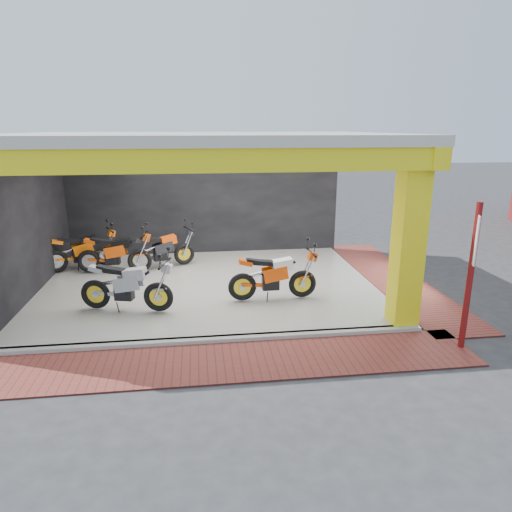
{
  "coord_description": "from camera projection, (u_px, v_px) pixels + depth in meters",
  "views": [
    {
      "loc": [
        -0.21,
        -8.72,
        3.82
      ],
      "look_at": [
        1.12,
        1.54,
        0.9
      ],
      "focal_mm": 32.0,
      "sensor_mm": 36.0,
      "label": 1
    }
  ],
  "objects": [
    {
      "name": "showroom_ceiling",
      "position": [
        204.0,
        138.0,
        10.32
      ],
      "size": [
        8.4,
        6.4,
        0.2
      ],
      "primitive_type": "cube",
      "color": "beige",
      "rests_on": "corner_column"
    },
    {
      "name": "paver_front",
      "position": [
        216.0,
        362.0,
        7.66
      ],
      "size": [
        9.0,
        1.4,
        0.03
      ],
      "primitive_type": "cube",
      "color": "maroon",
      "rests_on": "ground"
    },
    {
      "name": "moto_hero",
      "position": [
        303.0,
        271.0,
        10.16
      ],
      "size": [
        2.12,
        0.82,
        1.28
      ],
      "primitive_type": null,
      "rotation": [
        0.0,
        0.0,
        0.02
      ],
      "color": "#FF4C0A",
      "rests_on": "showroom_floor"
    },
    {
      "name": "floor_kerb",
      "position": [
        214.0,
        340.0,
        8.4
      ],
      "size": [
        8.0,
        0.2,
        0.1
      ],
      "primitive_type": "cube",
      "color": "silver",
      "rests_on": "ground"
    },
    {
      "name": "paver_right",
      "position": [
        393.0,
        279.0,
        11.89
      ],
      "size": [
        1.4,
        7.0,
        0.03
      ],
      "primitive_type": "cube",
      "color": "maroon",
      "rests_on": "ground"
    },
    {
      "name": "moto_row_a",
      "position": [
        158.0,
        283.0,
        9.36
      ],
      "size": [
        2.24,
        1.27,
        1.29
      ],
      "primitive_type": null,
      "rotation": [
        0.0,
        0.0,
        -0.24
      ],
      "color": "#9EA1A5",
      "rests_on": "showroom_floor"
    },
    {
      "name": "corner_column",
      "position": [
        409.0,
        241.0,
        8.66
      ],
      "size": [
        0.5,
        0.5,
        3.5
      ],
      "primitive_type": "cube",
      "color": "yellow",
      "rests_on": "ground"
    },
    {
      "name": "moto_row_b",
      "position": [
        140.0,
        250.0,
        11.99
      ],
      "size": [
        2.1,
        0.9,
        1.25
      ],
      "primitive_type": null,
      "rotation": [
        0.0,
        0.0,
        -0.07
      ],
      "color": "#DE4A09",
      "rests_on": "showroom_floor"
    },
    {
      "name": "showroom_floor",
      "position": [
        209.0,
        286.0,
        11.28
      ],
      "size": [
        8.0,
        6.0,
        0.1
      ],
      "primitive_type": "cube",
      "color": "silver",
      "rests_on": "ground"
    },
    {
      "name": "moto_row_c",
      "position": [
        184.0,
        244.0,
        12.65
      ],
      "size": [
        2.12,
        1.43,
        1.21
      ],
      "primitive_type": null,
      "rotation": [
        0.0,
        0.0,
        0.38
      ],
      "color": "black",
      "rests_on": "showroom_floor"
    },
    {
      "name": "signpost",
      "position": [
        471.0,
        271.0,
        7.8
      ],
      "size": [
        0.17,
        0.35,
        2.65
      ],
      "rotation": [
        0.0,
        0.0,
        -0.41
      ],
      "color": "maroon",
      "rests_on": "ground"
    },
    {
      "name": "moto_row_d",
      "position": [
        105.0,
        245.0,
        12.56
      ],
      "size": [
        2.11,
        1.44,
        1.21
      ],
      "primitive_type": null,
      "rotation": [
        0.0,
        0.0,
        0.4
      ],
      "color": "orange",
      "rests_on": "showroom_floor"
    },
    {
      "name": "ground",
      "position": [
        212.0,
        320.0,
        9.39
      ],
      "size": [
        80.0,
        80.0,
        0.0
      ],
      "primitive_type": "plane",
      "color": "#2D2D30",
      "rests_on": "ground"
    },
    {
      "name": "back_wall",
      "position": [
        204.0,
        199.0,
        13.78
      ],
      "size": [
        8.2,
        0.2,
        3.5
      ],
      "primitive_type": "cube",
      "color": "black",
      "rests_on": "ground"
    },
    {
      "name": "header_beam_front",
      "position": [
        209.0,
        160.0,
        7.53
      ],
      "size": [
        8.4,
        0.3,
        0.4
      ],
      "primitive_type": "cube",
      "color": "yellow",
      "rests_on": "corner_column"
    },
    {
      "name": "left_wall",
      "position": [
        25.0,
        223.0,
        10.31
      ],
      "size": [
        0.2,
        6.2,
        3.5
      ],
      "primitive_type": "cube",
      "color": "black",
      "rests_on": "ground"
    },
    {
      "name": "header_beam_right",
      "position": [
        373.0,
        150.0,
        10.89
      ],
      "size": [
        0.3,
        6.4,
        0.4
      ],
      "primitive_type": "cube",
      "color": "yellow",
      "rests_on": "corner_column"
    }
  ]
}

